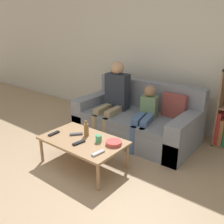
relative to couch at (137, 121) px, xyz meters
The scene contains 13 objects.
ground_plane 2.11m from the couch, 91.45° to the right, with size 22.00×22.00×0.00m, color tan.
wall_back 1.26m from the couch, 94.16° to the left, with size 12.00×0.06×2.60m.
couch is the anchor object (origin of this frame).
coffee_table 1.16m from the couch, 93.91° to the right, with size 1.08×0.66×0.37m.
person_adult 0.57m from the couch, 166.94° to the right, with size 0.40×0.69×1.20m.
person_child 0.37m from the couch, 32.53° to the right, with size 0.37×0.69×0.90m.
cup_near 1.10m from the couch, 83.54° to the right, with size 0.08×0.08×0.09m.
tv_remote_0 1.28m from the couch, 91.77° to the right, with size 0.07×0.18×0.02m.
tv_remote_1 1.39m from the couch, 110.96° to the right, with size 0.05×0.17×0.02m.
tv_remote_2 1.15m from the couch, 102.39° to the right, with size 0.15×0.16×0.02m.
tv_remote_3 1.37m from the couch, 76.47° to the right, with size 0.07×0.17×0.02m.
snack_bowl 1.08m from the couch, 72.86° to the right, with size 0.20×0.20×0.05m.
bottle 1.08m from the couch, 96.52° to the right, with size 0.06×0.06×0.21m.
Camera 1 is at (2.04, -1.10, 1.79)m, focal length 40.00 mm.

